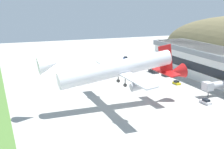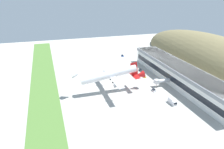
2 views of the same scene
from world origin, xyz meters
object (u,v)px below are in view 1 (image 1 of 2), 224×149
service_car_2 (126,58)px  service_car_1 (165,75)px  jetway_0 (216,85)px  box_truck (154,69)px  service_car_3 (206,102)px  service_car_0 (177,83)px  cargo_airplane (119,69)px  traffic_cone_0 (119,67)px

service_car_2 → service_car_1: bearing=0.0°
jetway_0 → service_car_2: 76.40m
jetway_0 → box_truck: bearing=-176.3°
service_car_3 → service_car_2: bearing=175.0°
service_car_2 → jetway_0: bearing=1.0°
service_car_1 → service_car_3: size_ratio=0.95×
service_car_3 → service_car_0: bearing=169.7°
cargo_airplane → jetway_0: bearing=87.8°
cargo_airplane → service_car_2: (-74.88, 35.33, -11.89)m
service_car_1 → service_car_2: bearing=-180.0°
service_car_2 → traffic_cone_0: bearing=-32.8°
jetway_0 → box_truck: size_ratio=1.82×
service_car_1 → box_truck: bearing=-171.2°
service_car_2 → service_car_3: 82.33m
jetway_0 → service_car_3: jetway_0 is taller
service_car_2 → traffic_cone_0: size_ratio=6.55×
service_car_1 → service_car_3: (38.05, -7.22, -0.01)m
cargo_airplane → service_car_1: size_ratio=11.67×
box_truck → cargo_airplane: bearing=-41.0°
service_car_2 → box_truck: 35.68m
jetway_0 → service_car_0: jetway_0 is taller
jetway_0 → service_car_1: jetway_0 is taller
cargo_airplane → service_car_2: 83.64m
box_truck → service_car_2: bearing=178.0°
service_car_0 → service_car_1: size_ratio=0.89×
service_car_2 → service_car_3: bearing=-5.0°
jetway_0 → traffic_cone_0: 58.63m
cargo_airplane → service_car_0: cargo_airplane is taller
jetway_0 → box_truck: 40.83m
service_car_3 → box_truck: bearing=172.7°
service_car_0 → service_car_1: (-13.56, 2.76, 0.09)m
service_car_1 → traffic_cone_0: size_ratio=7.26×
service_car_0 → traffic_cone_0: (-38.05, -9.82, -0.30)m
cargo_airplane → traffic_cone_0: (-55.41, 22.78, -12.26)m
service_car_0 → box_truck: size_ratio=0.58×
service_car_0 → box_truck: bearing=176.1°
cargo_airplane → service_car_3: size_ratio=11.05×
jetway_0 → service_car_0: 19.53m
service_car_0 → service_car_2: (-57.52, 2.72, 0.07)m
service_car_2 → box_truck: size_ratio=0.59×
traffic_cone_0 → cargo_airplane: bearing=-22.4°
service_car_1 → service_car_3: bearing=-10.7°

